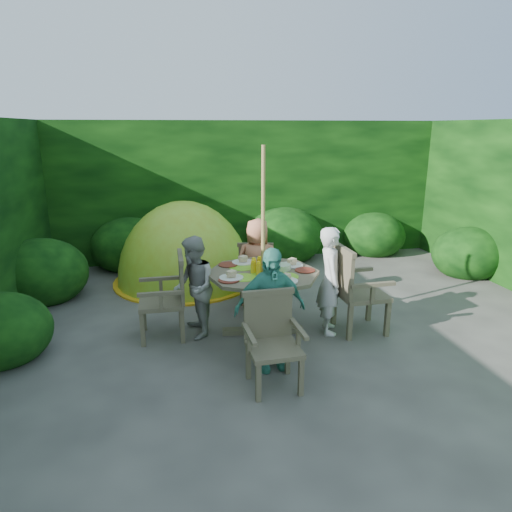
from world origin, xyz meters
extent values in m
plane|color=#413E3A|center=(0.00, 0.00, 0.00)|extent=(60.00, 60.00, 0.00)
cube|color=black|center=(0.00, 4.00, 1.25)|extent=(9.00, 1.00, 2.50)
cylinder|color=#48412F|center=(-0.49, 0.26, 0.36)|extent=(0.13, 0.13, 0.73)
cube|color=#48412F|center=(-0.49, 0.26, 0.03)|extent=(0.97, 0.23, 0.06)
cube|color=#48412F|center=(-0.49, 0.26, 0.03)|extent=(0.23, 0.97, 0.06)
cylinder|color=#48412F|center=(-0.49, 0.26, 0.75)|extent=(1.48, 1.48, 0.04)
cylinder|color=#74C622|center=(-0.75, 0.09, 0.77)|extent=(0.30, 0.30, 0.00)
cylinder|color=#74C622|center=(-0.28, 0.03, 0.77)|extent=(0.30, 0.30, 0.00)
cylinder|color=#74C622|center=(-0.70, 0.48, 0.77)|extent=(0.30, 0.30, 0.00)
cylinder|color=#74C622|center=(-0.24, 0.42, 0.77)|extent=(0.30, 0.30, 0.00)
cylinder|color=#74C622|center=(-0.49, 0.26, 0.77)|extent=(0.30, 0.30, 0.00)
cylinder|color=white|center=(-0.10, 0.42, 0.78)|extent=(0.27, 0.27, 0.01)
cylinder|color=white|center=(-0.66, 0.65, 0.78)|extent=(0.27, 0.27, 0.01)
cylinder|color=white|center=(-0.89, 0.09, 0.78)|extent=(0.27, 0.27, 0.01)
cylinder|color=white|center=(-0.33, -0.14, 0.78)|extent=(0.27, 0.27, 0.01)
cylinder|color=red|center=(-0.01, 0.19, 0.78)|extent=(0.24, 0.24, 0.01)
cylinder|color=red|center=(-0.28, 0.70, 0.78)|extent=(0.24, 0.24, 0.01)
cylinder|color=red|center=(-0.85, 0.59, 0.78)|extent=(0.24, 0.24, 0.01)
cylinder|color=red|center=(-0.93, 0.02, 0.78)|extent=(0.24, 0.24, 0.01)
cylinder|color=red|center=(-0.40, -0.23, 0.78)|extent=(0.24, 0.24, 0.01)
cylinder|color=#4F9238|center=(-0.25, 0.28, 0.81)|extent=(0.19, 0.19, 0.06)
cylinder|color=olive|center=(-0.49, 0.26, 1.10)|extent=(0.05, 0.05, 2.20)
cube|color=#48412F|center=(0.68, 0.11, 0.46)|extent=(0.55, 0.57, 0.05)
cube|color=#48412F|center=(0.92, -0.12, 0.23)|extent=(0.05, 0.05, 0.45)
cube|color=#48412F|center=(0.91, 0.35, 0.23)|extent=(0.05, 0.05, 0.45)
cube|color=#48412F|center=(0.45, -0.13, 0.23)|extent=(0.05, 0.05, 0.45)
cube|color=#48412F|center=(0.43, 0.34, 0.23)|extent=(0.05, 0.05, 0.45)
cube|color=#48412F|center=(0.42, 0.10, 0.75)|extent=(0.06, 0.56, 0.54)
cube|color=#48412F|center=(0.68, -0.17, 0.68)|extent=(0.54, 0.07, 0.04)
cube|color=#48412F|center=(0.67, 0.39, 0.68)|extent=(0.54, 0.07, 0.04)
cube|color=#48412F|center=(-1.66, 0.40, 0.43)|extent=(0.50, 0.52, 0.05)
cube|color=#48412F|center=(-1.88, 0.62, 0.21)|extent=(0.05, 0.05, 0.42)
cube|color=#48412F|center=(-1.89, 0.18, 0.21)|extent=(0.05, 0.05, 0.42)
cube|color=#48412F|center=(-1.44, 0.62, 0.21)|extent=(0.05, 0.05, 0.42)
cube|color=#48412F|center=(-1.44, 0.18, 0.21)|extent=(0.05, 0.05, 0.42)
cube|color=#48412F|center=(-1.42, 0.40, 0.70)|extent=(0.04, 0.52, 0.50)
cube|color=#48412F|center=(-1.66, 0.66, 0.63)|extent=(0.50, 0.05, 0.04)
cube|color=#48412F|center=(-1.67, 0.14, 0.63)|extent=(0.50, 0.05, 0.04)
cube|color=#48412F|center=(-0.35, 1.43, 0.38)|extent=(0.54, 0.52, 0.04)
cube|color=#48412F|center=(-0.12, 1.58, 0.18)|extent=(0.05, 0.05, 0.37)
cube|color=#48412F|center=(-0.50, 1.66, 0.18)|extent=(0.05, 0.05, 0.37)
cube|color=#48412F|center=(-0.20, 1.20, 0.18)|extent=(0.05, 0.05, 0.37)
cube|color=#48412F|center=(-0.57, 1.28, 0.18)|extent=(0.05, 0.05, 0.37)
cube|color=#48412F|center=(-0.39, 1.22, 0.62)|extent=(0.46, 0.13, 0.44)
cube|color=#48412F|center=(-0.12, 1.38, 0.55)|extent=(0.13, 0.44, 0.04)
cube|color=#48412F|center=(-0.57, 1.47, 0.55)|extent=(0.13, 0.44, 0.04)
cube|color=#48412F|center=(-0.64, -0.91, 0.39)|extent=(0.49, 0.47, 0.05)
cube|color=#48412F|center=(-0.84, -1.12, 0.19)|extent=(0.05, 0.05, 0.38)
cube|color=#48412F|center=(-0.43, -1.11, 0.19)|extent=(0.05, 0.05, 0.38)
cube|color=#48412F|center=(-0.85, -0.72, 0.19)|extent=(0.05, 0.05, 0.38)
cube|color=#48412F|center=(-0.45, -0.71, 0.19)|extent=(0.05, 0.05, 0.38)
cube|color=#48412F|center=(-0.65, -0.70, 0.64)|extent=(0.48, 0.05, 0.46)
cube|color=#48412F|center=(-0.88, -0.92, 0.57)|extent=(0.06, 0.46, 0.04)
cube|color=#48412F|center=(-0.41, -0.91, 0.57)|extent=(0.06, 0.46, 0.04)
imported|color=silver|center=(0.30, 0.16, 0.64)|extent=(0.40, 0.52, 1.29)
imported|color=#9B9C96|center=(-1.29, 0.36, 0.60)|extent=(0.50, 0.62, 1.20)
imported|color=#D87F59|center=(-0.39, 1.05, 0.62)|extent=(0.70, 0.56, 1.24)
imported|color=teal|center=(-0.59, -0.54, 0.64)|extent=(0.77, 0.39, 1.27)
ellipsoid|color=#9FB623|center=(-1.30, 2.40, 0.00)|extent=(2.67, 2.67, 2.57)
ellipsoid|color=black|center=(-1.53, 1.71, 0.00)|extent=(0.81, 0.59, 0.88)
cylinder|color=yellow|center=(-1.30, 2.40, 0.02)|extent=(2.25, 2.25, 0.03)
camera|label=1|loc=(-1.58, -4.65, 2.38)|focal=32.00mm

